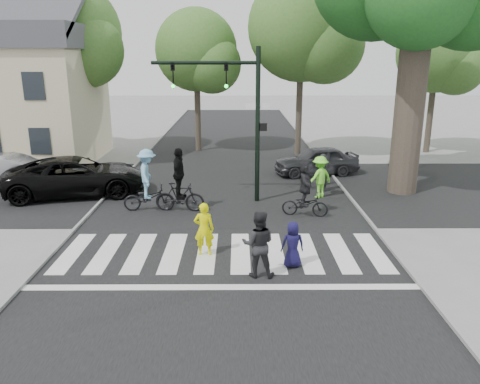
% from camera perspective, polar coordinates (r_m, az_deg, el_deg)
% --- Properties ---
extents(ground, '(120.00, 120.00, 0.00)m').
position_cam_1_polar(ground, '(13.14, -2.13, -9.12)').
color(ground, gray).
rests_on(ground, ground).
extents(road_stem, '(10.00, 70.00, 0.01)m').
position_cam_1_polar(road_stem, '(17.79, -1.65, -2.22)').
color(road_stem, black).
rests_on(road_stem, ground).
extents(road_cross, '(70.00, 10.00, 0.01)m').
position_cam_1_polar(road_cross, '(20.66, -1.46, 0.41)').
color(road_cross, black).
rests_on(road_cross, ground).
extents(curb_left, '(0.10, 70.00, 0.10)m').
position_cam_1_polar(curb_left, '(18.59, -17.41, -2.01)').
color(curb_left, gray).
rests_on(curb_left, ground).
extents(curb_right, '(0.10, 70.00, 0.10)m').
position_cam_1_polar(curb_right, '(18.37, 14.32, -1.99)').
color(curb_right, gray).
rests_on(curb_right, ground).
extents(crosswalk, '(10.00, 3.85, 0.01)m').
position_cam_1_polar(crosswalk, '(13.74, -2.05, -7.91)').
color(crosswalk, silver).
rests_on(crosswalk, ground).
extents(traffic_signal, '(4.45, 0.29, 6.00)m').
position_cam_1_polar(traffic_signal, '(18.16, -0.53, 10.75)').
color(traffic_signal, black).
rests_on(traffic_signal, ground).
extents(bg_tree_1, '(6.09, 5.80, 9.80)m').
position_cam_1_polar(bg_tree_1, '(28.86, -19.67, 17.33)').
color(bg_tree_1, brown).
rests_on(bg_tree_1, ground).
extents(bg_tree_2, '(5.04, 4.80, 8.40)m').
position_cam_1_polar(bg_tree_2, '(28.58, -4.88, 16.44)').
color(bg_tree_2, brown).
rests_on(bg_tree_2, ground).
extents(bg_tree_3, '(6.30, 6.00, 10.20)m').
position_cam_1_polar(bg_tree_3, '(27.46, 8.27, 18.78)').
color(bg_tree_3, brown).
rests_on(bg_tree_3, ground).
extents(bg_tree_4, '(4.83, 4.60, 8.15)m').
position_cam_1_polar(bg_tree_4, '(30.40, 23.39, 14.93)').
color(bg_tree_4, brown).
rests_on(bg_tree_4, ground).
extents(house, '(8.40, 8.10, 8.82)m').
position_cam_1_polar(house, '(28.53, -25.49, 10.98)').
color(house, beige).
rests_on(house, ground).
extents(pedestrian_woman, '(0.59, 0.39, 1.60)m').
position_cam_1_polar(pedestrian_woman, '(13.65, -4.41, -4.53)').
color(pedestrian_woman, '#E9EA00').
rests_on(pedestrian_woman, ground).
extents(pedestrian_child, '(0.68, 0.48, 1.31)m').
position_cam_1_polar(pedestrian_child, '(12.99, 6.43, -6.38)').
color(pedestrian_child, '#14113C').
rests_on(pedestrian_child, ground).
extents(pedestrian_adult, '(0.93, 0.75, 1.81)m').
position_cam_1_polar(pedestrian_adult, '(12.29, 2.25, -6.36)').
color(pedestrian_adult, black).
rests_on(pedestrian_adult, ground).
extents(cyclist_left, '(1.93, 1.29, 2.35)m').
position_cam_1_polar(cyclist_left, '(17.84, -11.17, 0.93)').
color(cyclist_left, black).
rests_on(cyclist_left, ground).
extents(cyclist_mid, '(1.88, 1.16, 2.41)m').
position_cam_1_polar(cyclist_mid, '(17.55, -7.41, 0.76)').
color(cyclist_mid, black).
rests_on(cyclist_mid, ground).
extents(cyclist_right, '(1.75, 1.62, 2.12)m').
position_cam_1_polar(cyclist_right, '(17.05, 7.99, 0.11)').
color(cyclist_right, black).
rests_on(cyclist_right, ground).
extents(car_suv, '(6.22, 3.89, 1.60)m').
position_cam_1_polar(car_suv, '(20.75, -19.29, 1.84)').
color(car_suv, black).
rests_on(car_suv, ground).
extents(car_silver, '(4.66, 2.16, 1.48)m').
position_cam_1_polar(car_silver, '(22.93, -25.84, 2.25)').
color(car_silver, '#A1A1A5').
rests_on(car_silver, ground).
extents(car_grey, '(4.34, 2.37, 1.40)m').
position_cam_1_polar(car_grey, '(23.37, 9.28, 3.81)').
color(car_grey, '#323337').
rests_on(car_grey, ground).
extents(bystander_hivis, '(1.29, 1.12, 1.74)m').
position_cam_1_polar(bystander_hivis, '(19.46, 9.70, 1.82)').
color(bystander_hivis, '#7EFF39').
rests_on(bystander_hivis, ground).
extents(bystander_dark, '(0.63, 0.44, 1.66)m').
position_cam_1_polar(bystander_dark, '(20.38, 9.95, 2.34)').
color(bystander_dark, black).
rests_on(bystander_dark, ground).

